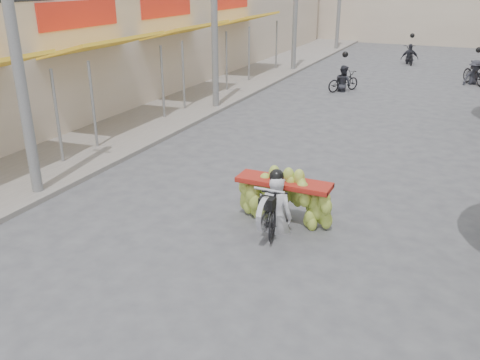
# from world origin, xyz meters

# --- Properties ---
(ground) EXTENTS (120.00, 120.00, 0.00)m
(ground) POSITION_xyz_m (0.00, 0.00, 0.00)
(ground) COLOR #4F4F54
(ground) RESTS_ON ground
(sidewalk_left) EXTENTS (4.00, 60.00, 0.12)m
(sidewalk_left) POSITION_xyz_m (-7.00, 15.00, 0.06)
(sidewalk_left) COLOR gray
(sidewalk_left) RESTS_ON ground
(shophouse_row_left) EXTENTS (9.77, 40.00, 6.00)m
(shophouse_row_left) POSITION_xyz_m (-11.98, 13.98, 3.00)
(shophouse_row_left) COLOR beige
(shophouse_row_left) RESTS_ON ground
(utility_pole_near) EXTENTS (0.60, 0.24, 8.00)m
(utility_pole_near) POSITION_xyz_m (-5.40, 3.00, 4.03)
(utility_pole_near) COLOR slate
(utility_pole_near) RESTS_ON ground
(banana_motorbike) EXTENTS (2.20, 1.89, 2.20)m
(banana_motorbike) POSITION_xyz_m (0.19, 3.80, 0.72)
(banana_motorbike) COLOR black
(banana_motorbike) RESTS_ON ground
(bg_motorbike_a) EXTENTS (1.35, 1.61, 1.95)m
(bg_motorbike_a) POSITION_xyz_m (-1.79, 17.13, 0.75)
(bg_motorbike_a) COLOR black
(bg_motorbike_a) RESTS_ON ground
(bg_motorbike_b) EXTENTS (1.43, 1.79, 1.95)m
(bg_motorbike_b) POSITION_xyz_m (3.38, 21.04, 0.83)
(bg_motorbike_b) COLOR black
(bg_motorbike_b) RESTS_ON ground
(bg_motorbike_c) EXTENTS (1.10, 1.85, 1.95)m
(bg_motorbike_c) POSITION_xyz_m (-0.12, 26.00, 0.78)
(bg_motorbike_c) COLOR black
(bg_motorbike_c) RESTS_ON ground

